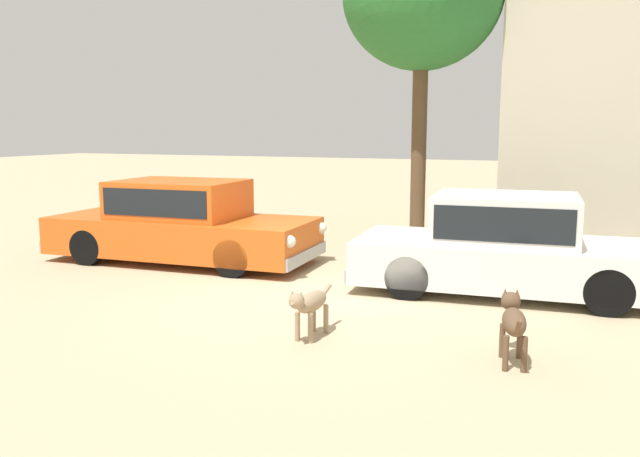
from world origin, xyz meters
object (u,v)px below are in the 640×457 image
stray_dog_spotted (310,304)px  stray_dog_tan (513,320)px  parked_sedan_nearest (182,222)px  parked_sedan_second (506,245)px

stray_dog_spotted → stray_dog_tan: stray_dog_tan is taller
parked_sedan_nearest → stray_dog_tan: size_ratio=4.89×
stray_dog_tan → stray_dog_spotted: bearing=80.7°
parked_sedan_nearest → stray_dog_tan: bearing=-29.3°
parked_sedan_second → stray_dog_tan: parked_sedan_second is taller
parked_sedan_second → parked_sedan_nearest: bearing=175.0°
stray_dog_spotted → parked_sedan_nearest: bearing=-126.0°
parked_sedan_second → stray_dog_tan: size_ratio=4.51×
parked_sedan_nearest → parked_sedan_second: (5.59, -0.17, -0.01)m
parked_sedan_nearest → stray_dog_spotted: (3.76, -3.12, -0.31)m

